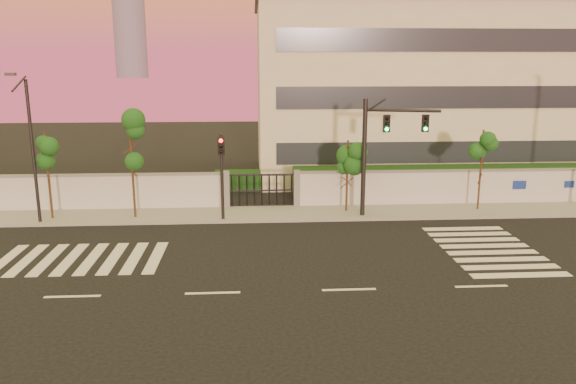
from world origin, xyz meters
name	(u,v)px	position (x,y,z in m)	size (l,w,h in m)	color
ground	(349,290)	(0.00, 0.00, 0.00)	(120.00, 120.00, 0.00)	black
sidewalk	(317,213)	(0.00, 10.50, 0.07)	(60.00, 3.00, 0.15)	gray
perimeter_wall	(316,189)	(0.10, 12.00, 1.07)	(60.00, 0.36, 2.20)	silver
hedge_row	(328,183)	(1.17, 14.74, 0.82)	(41.00, 4.25, 1.80)	#103717
institutional_building	(422,90)	(9.00, 21.99, 6.16)	(24.40, 12.40, 12.25)	beige
road_markings	(298,256)	(-1.58, 3.76, 0.01)	(57.00, 7.62, 0.02)	silver
street_tree_b	(47,156)	(-14.08, 10.13, 3.44)	(1.43, 1.14, 4.67)	#382314
street_tree_c	(131,143)	(-9.75, 10.09, 4.12)	(1.53, 1.22, 5.60)	#382314
street_tree_d	(348,160)	(1.67, 10.66, 3.00)	(1.51, 1.20, 4.07)	#382314
street_tree_e	(482,152)	(9.08, 10.56, 3.38)	(1.30, 1.03, 4.60)	#382314
traffic_signal_main	(379,144)	(3.16, 9.68, 4.01)	(3.97, 1.16, 6.35)	black
traffic_signal_secondary	(222,167)	(-5.09, 9.38, 2.95)	(0.36, 0.35, 4.64)	black
streetlight_west	(31,145)	(-14.50, 9.29, 4.17)	(0.46, 1.86, 7.71)	black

